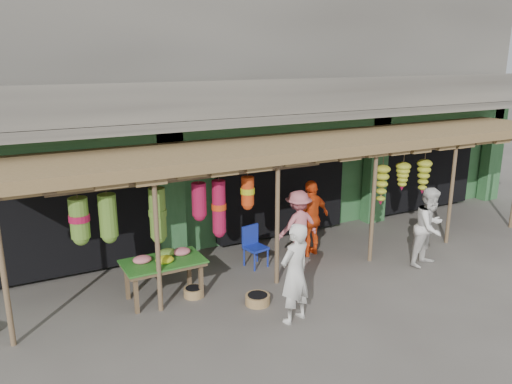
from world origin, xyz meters
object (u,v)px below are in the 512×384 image
flower_table (164,262)px  person_front (295,273)px  person_right (430,227)px  person_shopper (298,226)px  blue_chair (254,244)px  person_vendor (311,218)px

flower_table → person_front: person_front is taller
person_right → person_shopper: size_ratio=1.09×
blue_chair → person_right: (3.50, -1.81, 0.39)m
person_front → person_shopper: (1.57, 2.35, -0.09)m
person_vendor → person_shopper: (-0.43, -0.11, -0.08)m
person_shopper → person_right: bearing=143.1°
person_front → blue_chair: bearing=-117.6°
flower_table → person_vendor: bearing=7.1°
flower_table → blue_chair: same height
flower_table → person_front: size_ratio=0.85×
person_shopper → person_vendor: bearing=-169.1°
flower_table → person_shopper: bearing=6.3°
person_right → person_shopper: bearing=132.0°
flower_table → person_right: (5.77, -1.23, 0.15)m
person_vendor → person_front: bearing=38.7°
person_shopper → blue_chair: bearing=-11.9°
blue_chair → person_shopper: (1.07, -0.17, 0.31)m
blue_chair → person_front: size_ratio=0.51×
person_front → person_shopper: bearing=-140.1°
flower_table → person_vendor: (3.77, 0.52, 0.16)m
person_right → person_vendor: person_vendor is taller
blue_chair → person_front: person_front is taller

